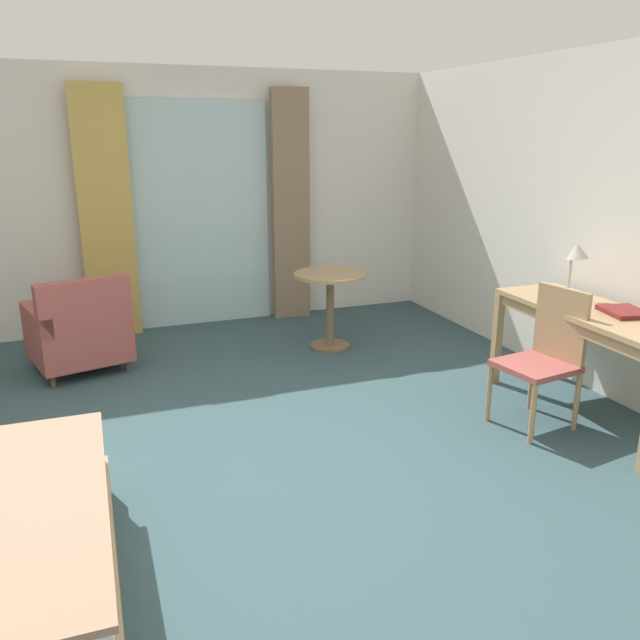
# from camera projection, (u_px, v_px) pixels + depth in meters

# --- Properties ---
(ground) EXTENTS (6.43, 7.21, 0.10)m
(ground) POSITION_uv_depth(u_px,v_px,m) (237.00, 493.00, 3.63)
(ground) COLOR #334C51
(wall_back) EXTENTS (6.03, 0.12, 2.51)m
(wall_back) POSITION_uv_depth(u_px,v_px,m) (150.00, 202.00, 6.26)
(wall_back) COLOR silver
(wall_back) RESTS_ON ground
(balcony_glass_door) EXTENTS (1.37, 0.02, 2.21)m
(balcony_glass_door) POSITION_uv_depth(u_px,v_px,m) (201.00, 216.00, 6.39)
(balcony_glass_door) COLOR silver
(balcony_glass_door) RESTS_ON ground
(curtain_panel_left) EXTENTS (0.48, 0.10, 2.34)m
(curtain_panel_left) POSITION_uv_depth(u_px,v_px,m) (106.00, 215.00, 5.97)
(curtain_panel_left) COLOR tan
(curtain_panel_left) RESTS_ON ground
(curtain_panel_right) EXTENTS (0.38, 0.10, 2.34)m
(curtain_panel_right) POSITION_uv_depth(u_px,v_px,m) (291.00, 207.00, 6.59)
(curtain_panel_right) COLOR #897056
(curtain_panel_right) RESTS_ON ground
(writing_desk) EXTENTS (0.59, 1.57, 0.76)m
(writing_desk) POSITION_uv_depth(u_px,v_px,m) (597.00, 324.00, 4.32)
(writing_desk) COLOR tan
(writing_desk) RESTS_ON ground
(desk_chair) EXTENTS (0.51, 0.49, 0.93)m
(desk_chair) POSITION_uv_depth(u_px,v_px,m) (546.00, 352.00, 4.26)
(desk_chair) COLOR #9E4C47
(desk_chair) RESTS_ON ground
(desk_lamp) EXTENTS (0.18, 0.19, 0.41)m
(desk_lamp) POSITION_uv_depth(u_px,v_px,m) (576.00, 259.00, 4.54)
(desk_lamp) COLOR #B7B2A8
(desk_lamp) RESTS_ON writing_desk
(closed_book) EXTENTS (0.31, 0.34, 0.03)m
(closed_book) POSITION_uv_depth(u_px,v_px,m) (624.00, 312.00, 4.21)
(closed_book) COLOR maroon
(closed_book) RESTS_ON writing_desk
(armchair_by_window) EXTENTS (0.87, 0.86, 0.82)m
(armchair_by_window) POSITION_uv_depth(u_px,v_px,m) (79.00, 332.00, 5.25)
(armchair_by_window) COLOR #9E4C47
(armchair_by_window) RESTS_ON ground
(round_cafe_table) EXTENTS (0.66, 0.66, 0.70)m
(round_cafe_table) POSITION_uv_depth(u_px,v_px,m) (330.00, 293.00, 5.79)
(round_cafe_table) COLOR tan
(round_cafe_table) RESTS_ON ground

